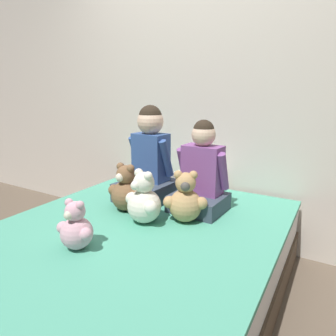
{
  "coord_description": "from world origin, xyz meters",
  "views": [
    {
      "loc": [
        0.99,
        -1.35,
        1.26
      ],
      "look_at": [
        0.0,
        0.34,
        0.75
      ],
      "focal_mm": 32.0,
      "sensor_mm": 36.0,
      "label": 1
    }
  ],
  "objects_px": {
    "teddy_bear_held_by_right_child": "(185,200)",
    "bed": "(140,260)",
    "teddy_bear_held_by_left_child": "(126,191)",
    "teddy_bear_at_foot_of_bed": "(76,228)",
    "teddy_bear_between_children": "(143,201)",
    "child_on_right": "(201,174)",
    "pillow_at_headboard": "(193,184)",
    "child_on_left": "(149,162)"
  },
  "relations": [
    {
      "from": "teddy_bear_held_by_right_child",
      "to": "bed",
      "type": "bearing_deg",
      "value": -162.06
    },
    {
      "from": "teddy_bear_held_by_left_child",
      "to": "teddy_bear_at_foot_of_bed",
      "type": "relative_size",
      "value": 1.23
    },
    {
      "from": "teddy_bear_held_by_left_child",
      "to": "teddy_bear_at_foot_of_bed",
      "type": "xyz_separation_m",
      "value": [
        0.1,
        -0.54,
        -0.03
      ]
    },
    {
      "from": "teddy_bear_between_children",
      "to": "teddy_bear_at_foot_of_bed",
      "type": "distance_m",
      "value": 0.45
    },
    {
      "from": "bed",
      "to": "child_on_right",
      "type": "bearing_deg",
      "value": 63.57
    },
    {
      "from": "teddy_bear_between_children",
      "to": "teddy_bear_at_foot_of_bed",
      "type": "xyz_separation_m",
      "value": [
        -0.11,
        -0.44,
        -0.03
      ]
    },
    {
      "from": "bed",
      "to": "teddy_bear_at_foot_of_bed",
      "type": "bearing_deg",
      "value": -106.96
    },
    {
      "from": "teddy_bear_held_by_left_child",
      "to": "pillow_at_headboard",
      "type": "xyz_separation_m",
      "value": [
        0.22,
        0.59,
        -0.08
      ]
    },
    {
      "from": "child_on_left",
      "to": "teddy_bear_at_foot_of_bed",
      "type": "xyz_separation_m",
      "value": [
        0.1,
        -0.81,
        -0.17
      ]
    },
    {
      "from": "child_on_left",
      "to": "teddy_bear_held_by_right_child",
      "type": "relative_size",
      "value": 2.13
    },
    {
      "from": "child_on_right",
      "to": "pillow_at_headboard",
      "type": "xyz_separation_m",
      "value": [
        -0.21,
        0.32,
        -0.19
      ]
    },
    {
      "from": "teddy_bear_held_by_left_child",
      "to": "teddy_bear_held_by_right_child",
      "type": "distance_m",
      "value": 0.43
    },
    {
      "from": "child_on_right",
      "to": "teddy_bear_held_by_left_child",
      "type": "relative_size",
      "value": 1.87
    },
    {
      "from": "bed",
      "to": "child_on_left",
      "type": "relative_size",
      "value": 2.71
    },
    {
      "from": "child_on_right",
      "to": "teddy_bear_held_by_left_child",
      "type": "height_order",
      "value": "child_on_right"
    },
    {
      "from": "teddy_bear_between_children",
      "to": "teddy_bear_at_foot_of_bed",
      "type": "bearing_deg",
      "value": -85.48
    },
    {
      "from": "child_on_right",
      "to": "teddy_bear_between_children",
      "type": "relative_size",
      "value": 1.83
    },
    {
      "from": "teddy_bear_held_by_right_child",
      "to": "teddy_bear_at_foot_of_bed",
      "type": "distance_m",
      "value": 0.66
    },
    {
      "from": "teddy_bear_held_by_right_child",
      "to": "child_on_left",
      "type": "bearing_deg",
      "value": 126.14
    },
    {
      "from": "child_on_left",
      "to": "teddy_bear_between_children",
      "type": "relative_size",
      "value": 2.08
    },
    {
      "from": "bed",
      "to": "teddy_bear_held_by_left_child",
      "type": "height_order",
      "value": "teddy_bear_held_by_left_child"
    },
    {
      "from": "child_on_left",
      "to": "teddy_bear_held_by_left_child",
      "type": "xyz_separation_m",
      "value": [
        -0.0,
        -0.27,
        -0.14
      ]
    },
    {
      "from": "teddy_bear_at_foot_of_bed",
      "to": "pillow_at_headboard",
      "type": "height_order",
      "value": "teddy_bear_at_foot_of_bed"
    },
    {
      "from": "teddy_bear_between_children",
      "to": "pillow_at_headboard",
      "type": "distance_m",
      "value": 0.69
    },
    {
      "from": "teddy_bear_held_by_right_child",
      "to": "teddy_bear_at_foot_of_bed",
      "type": "height_order",
      "value": "teddy_bear_held_by_right_child"
    },
    {
      "from": "teddy_bear_at_foot_of_bed",
      "to": "child_on_right",
      "type": "bearing_deg",
      "value": 66.01
    },
    {
      "from": "pillow_at_headboard",
      "to": "child_on_right",
      "type": "bearing_deg",
      "value": -56.64
    },
    {
      "from": "child_on_right",
      "to": "teddy_bear_held_by_right_child",
      "type": "bearing_deg",
      "value": -87.37
    },
    {
      "from": "teddy_bear_held_by_right_child",
      "to": "pillow_at_headboard",
      "type": "distance_m",
      "value": 0.59
    },
    {
      "from": "teddy_bear_held_by_left_child",
      "to": "teddy_bear_held_by_right_child",
      "type": "relative_size",
      "value": 1.0
    },
    {
      "from": "child_on_right",
      "to": "teddy_bear_held_by_left_child",
      "type": "distance_m",
      "value": 0.52
    },
    {
      "from": "bed",
      "to": "teddy_bear_held_by_right_child",
      "type": "distance_m",
      "value": 0.47
    },
    {
      "from": "child_on_left",
      "to": "teddy_bear_between_children",
      "type": "height_order",
      "value": "child_on_left"
    },
    {
      "from": "child_on_left",
      "to": "child_on_right",
      "type": "height_order",
      "value": "child_on_left"
    },
    {
      "from": "child_on_right",
      "to": "teddy_bear_held_by_right_child",
      "type": "relative_size",
      "value": 1.88
    },
    {
      "from": "teddy_bear_held_by_left_child",
      "to": "teddy_bear_between_children",
      "type": "height_order",
      "value": "teddy_bear_between_children"
    },
    {
      "from": "pillow_at_headboard",
      "to": "child_on_left",
      "type": "bearing_deg",
      "value": -123.95
    },
    {
      "from": "child_on_left",
      "to": "pillow_at_headboard",
      "type": "height_order",
      "value": "child_on_left"
    },
    {
      "from": "child_on_right",
      "to": "teddy_bear_between_children",
      "type": "xyz_separation_m",
      "value": [
        -0.21,
        -0.37,
        -0.11
      ]
    },
    {
      "from": "teddy_bear_held_by_right_child",
      "to": "teddy_bear_between_children",
      "type": "relative_size",
      "value": 0.98
    },
    {
      "from": "bed",
      "to": "teddy_bear_between_children",
      "type": "bearing_deg",
      "value": 94.03
    },
    {
      "from": "child_on_right",
      "to": "teddy_bear_between_children",
      "type": "height_order",
      "value": "child_on_right"
    }
  ]
}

